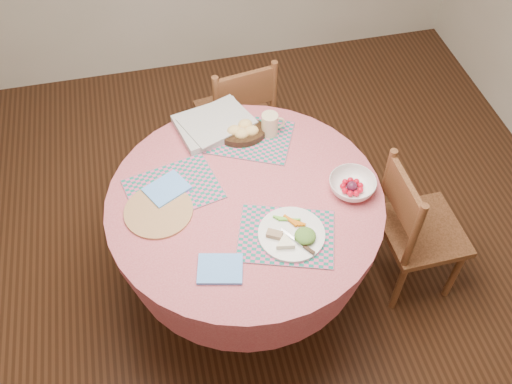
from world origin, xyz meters
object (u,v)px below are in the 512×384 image
at_px(dining_table, 246,224).
at_px(chair_right, 415,228).
at_px(wicker_trivet, 159,211).
at_px(bread_bowl, 243,131).
at_px(latte_mug, 270,124).
at_px(chair_back, 238,115).
at_px(fruit_bowl, 352,186).
at_px(dinner_plate, 294,234).

bearing_deg(dining_table, chair_right, -8.92).
xyz_separation_m(wicker_trivet, bread_bowl, (0.45, 0.37, 0.03)).
xyz_separation_m(wicker_trivet, latte_mug, (0.59, 0.36, 0.06)).
height_order(bread_bowl, latte_mug, latte_mug).
bearing_deg(chair_right, dining_table, 79.88).
height_order(chair_back, bread_bowl, chair_back).
bearing_deg(fruit_bowl, latte_mug, 121.85).
bearing_deg(dinner_plate, dining_table, 121.71).
xyz_separation_m(dinner_plate, latte_mug, (0.05, 0.62, 0.04)).
relative_size(latte_mug, fruit_bowl, 0.45).
bearing_deg(dining_table, wicker_trivet, 178.63).
relative_size(bread_bowl, fruit_bowl, 0.88).
xyz_separation_m(dining_table, latte_mug, (0.21, 0.37, 0.26)).
bearing_deg(dinner_plate, wicker_trivet, 154.32).
bearing_deg(chair_back, chair_right, 115.23).
xyz_separation_m(chair_right, latte_mug, (-0.62, 0.50, 0.37)).
height_order(bread_bowl, fruit_bowl, bread_bowl).
relative_size(chair_right, dinner_plate, 3.04).
distance_m(wicker_trivet, dinner_plate, 0.59).
height_order(chair_back, fruit_bowl, chair_back).
distance_m(chair_right, bread_bowl, 0.97).
distance_m(dining_table, wicker_trivet, 0.43).
xyz_separation_m(dining_table, chair_back, (0.14, 0.86, -0.10)).
height_order(chair_right, wicker_trivet, chair_right).
bearing_deg(fruit_bowl, wicker_trivet, 175.29).
distance_m(chair_right, latte_mug, 0.87).
height_order(dining_table, wicker_trivet, wicker_trivet).
height_order(dining_table, fruit_bowl, fruit_bowl).
relative_size(dining_table, latte_mug, 10.60).
bearing_deg(fruit_bowl, dinner_plate, -149.77).
bearing_deg(chair_back, dining_table, 71.39).
height_order(dining_table, bread_bowl, bread_bowl).
distance_m(dinner_plate, bread_bowl, 0.64).
distance_m(dinner_plate, fruit_bowl, 0.37).
height_order(dining_table, dinner_plate, dinner_plate).
distance_m(wicker_trivet, fruit_bowl, 0.86).
distance_m(chair_right, wicker_trivet, 1.25).
relative_size(dining_table, chair_back, 1.43).
distance_m(chair_right, fruit_bowl, 0.49).
bearing_deg(bread_bowl, chair_right, -34.37).
xyz_separation_m(dining_table, chair_right, (0.82, -0.13, -0.11)).
bearing_deg(bread_bowl, latte_mug, -5.36).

